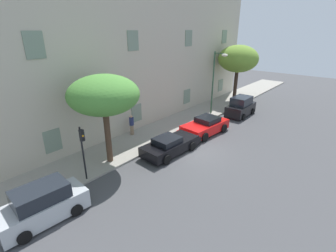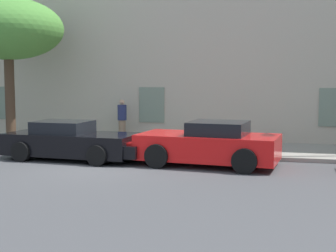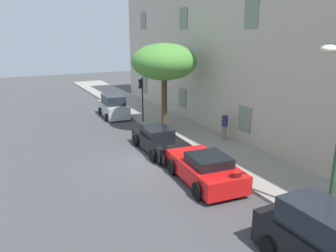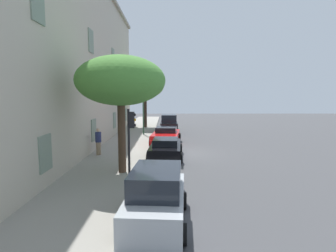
% 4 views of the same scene
% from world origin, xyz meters
% --- Properties ---
extents(ground_plane, '(80.00, 80.00, 0.00)m').
position_xyz_m(ground_plane, '(0.00, 0.00, 0.00)').
color(ground_plane, '#444447').
extents(sidewalk, '(60.00, 3.72, 0.14)m').
position_xyz_m(sidewalk, '(0.00, 4.28, 0.07)').
color(sidewalk, gray).
rests_on(sidewalk, ground).
extents(building_facade, '(36.89, 5.09, 12.89)m').
position_xyz_m(building_facade, '(0.00, 8.43, 6.46)').
color(building_facade, '#BCB29E').
rests_on(building_facade, ground).
extents(sportscar_red_lead, '(4.90, 2.28, 1.29)m').
position_xyz_m(sportscar_red_lead, '(-1.21, 1.19, 0.58)').
color(sportscar_red_lead, black).
rests_on(sportscar_red_lead, ground).
extents(sportscar_yellow_flank, '(4.88, 2.57, 1.39)m').
position_xyz_m(sportscar_yellow_flank, '(3.10, 1.22, 0.63)').
color(sportscar_yellow_flank, red).
rests_on(sportscar_yellow_flank, ground).
extents(hatchback_parked, '(3.92, 2.06, 1.75)m').
position_xyz_m(hatchback_parked, '(-10.26, 1.46, 0.79)').
color(hatchback_parked, '#B2B7BC').
rests_on(hatchback_parked, ground).
extents(hatchback_distant, '(3.82, 1.92, 1.97)m').
position_xyz_m(hatchback_distant, '(9.64, 0.91, 0.88)').
color(hatchback_distant, black).
rests_on(hatchback_distant, ground).
extents(tree_near_kerb, '(4.58, 4.58, 6.56)m').
position_xyz_m(tree_near_kerb, '(13.99, 3.72, 5.12)').
color(tree_near_kerb, '#38281E').
rests_on(tree_near_kerb, sidewalk).
extents(tree_midblock, '(4.33, 4.33, 5.73)m').
position_xyz_m(tree_midblock, '(-5.06, 3.36, 4.63)').
color(tree_midblock, '#473323').
rests_on(tree_midblock, sidewalk).
extents(traffic_light, '(0.22, 0.36, 3.27)m').
position_xyz_m(traffic_light, '(-7.27, 2.63, 2.38)').
color(traffic_light, black).
rests_on(traffic_light, sidewalk).
extents(street_lamp, '(0.44, 1.42, 6.22)m').
position_xyz_m(street_lamp, '(7.98, 3.00, 4.38)').
color(street_lamp, '#2D5138').
rests_on(street_lamp, sidewalk).
extents(pedestrian_admiring, '(0.53, 0.53, 1.70)m').
position_xyz_m(pedestrian_admiring, '(-1.13, 5.53, 1.00)').
color(pedestrian_admiring, '#8C7259').
rests_on(pedestrian_admiring, sidewalk).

